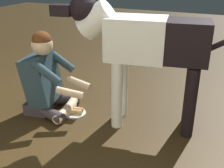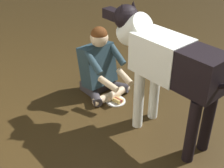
% 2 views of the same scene
% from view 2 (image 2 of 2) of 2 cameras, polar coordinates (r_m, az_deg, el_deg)
% --- Properties ---
extents(ground_plane, '(13.86, 13.86, 0.00)m').
position_cam_2_polar(ground_plane, '(3.15, 6.42, -9.37)').
color(ground_plane, '#392812').
extents(person_sitting_on_floor, '(0.69, 0.57, 0.85)m').
position_cam_2_polar(person_sitting_on_floor, '(3.61, -2.26, 3.22)').
color(person_sitting_on_floor, '#39343A').
rests_on(person_sitting_on_floor, ground).
extents(large_dog, '(1.58, 0.47, 1.23)m').
position_cam_2_polar(large_dog, '(2.79, 10.10, 4.25)').
color(large_dog, white).
rests_on(large_dog, ground).
extents(hot_dog_on_plate, '(0.24, 0.24, 0.06)m').
position_cam_2_polar(hot_dog_on_plate, '(3.59, 0.71, -3.01)').
color(hot_dog_on_plate, white).
rests_on(hot_dog_on_plate, ground).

